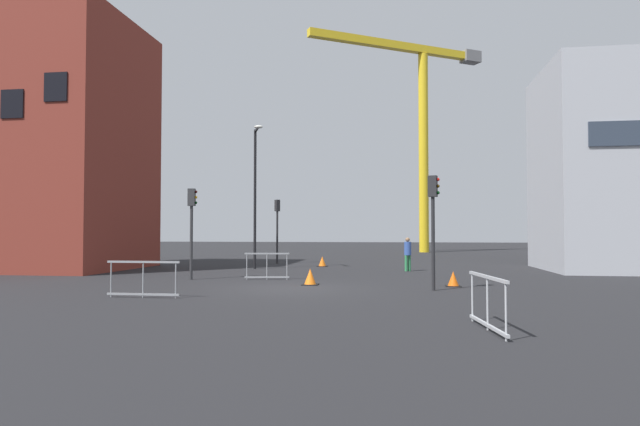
# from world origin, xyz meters

# --- Properties ---
(ground) EXTENTS (160.00, 160.00, 0.00)m
(ground) POSITION_xyz_m (0.00, 0.00, 0.00)
(ground) COLOR black
(brick_building) EXTENTS (7.04, 7.83, 12.86)m
(brick_building) POSITION_xyz_m (-13.48, 7.56, 6.43)
(brick_building) COLOR maroon
(brick_building) RESTS_ON ground
(construction_crane) EXTENTS (15.87, 10.24, 19.60)m
(construction_crane) POSITION_xyz_m (5.52, 33.20, 13.38)
(construction_crane) COLOR yellow
(construction_crane) RESTS_ON ground
(streetlamp_tall) EXTENTS (0.82, 1.53, 7.27)m
(streetlamp_tall) POSITION_xyz_m (-3.69, 9.06, 4.27)
(streetlamp_tall) COLOR black
(streetlamp_tall) RESTS_ON ground
(traffic_light_median) EXTENTS (0.37, 0.37, 3.86)m
(traffic_light_median) POSITION_xyz_m (-3.66, 13.98, 2.60)
(traffic_light_median) COLOR #232326
(traffic_light_median) RESTS_ON ground
(traffic_light_corner) EXTENTS (0.38, 0.27, 3.68)m
(traffic_light_corner) POSITION_xyz_m (-4.64, 2.71, 2.49)
(traffic_light_corner) COLOR #2D2D30
(traffic_light_corner) RESTS_ON ground
(traffic_light_island) EXTENTS (0.39, 0.31, 3.80)m
(traffic_light_island) POSITION_xyz_m (4.80, 0.00, 2.56)
(traffic_light_island) COLOR #232326
(traffic_light_island) RESTS_ON ground
(pedestrian_walking) EXTENTS (0.34, 0.34, 1.65)m
(pedestrian_walking) POSITION_xyz_m (4.08, 8.76, 0.95)
(pedestrian_walking) COLOR #2D844C
(pedestrian_walking) RESTS_ON ground
(safety_barrier_left_run) EXTENTS (1.79, 0.32, 1.08)m
(safety_barrier_left_run) POSITION_xyz_m (-1.63, 3.19, 0.56)
(safety_barrier_left_run) COLOR gray
(safety_barrier_left_run) RESTS_ON ground
(safety_barrier_right_run) EXTENTS (0.40, 2.38, 1.08)m
(safety_barrier_right_run) POSITION_xyz_m (5.41, -7.23, 0.56)
(safety_barrier_right_run) COLOR #B2B5BA
(safety_barrier_right_run) RESTS_ON ground
(safety_barrier_rear) EXTENTS (2.24, 0.07, 1.08)m
(safety_barrier_rear) POSITION_xyz_m (-3.78, -3.22, 0.56)
(safety_barrier_rear) COLOR gray
(safety_barrier_rear) RESTS_ON ground
(traffic_cone_orange) EXTENTS (0.53, 0.53, 0.54)m
(traffic_cone_orange) POSITION_xyz_m (5.57, 1.45, 0.25)
(traffic_cone_orange) COLOR black
(traffic_cone_orange) RESTS_ON ground
(traffic_cone_by_barrier) EXTENTS (0.56, 0.56, 0.57)m
(traffic_cone_by_barrier) POSITION_xyz_m (-0.56, 11.64, 0.26)
(traffic_cone_by_barrier) COLOR black
(traffic_cone_by_barrier) RESTS_ON ground
(traffic_cone_on_verge) EXTENTS (0.58, 0.58, 0.59)m
(traffic_cone_on_verge) POSITION_xyz_m (0.46, 1.27, 0.27)
(traffic_cone_on_verge) COLOR black
(traffic_cone_on_verge) RESTS_ON ground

